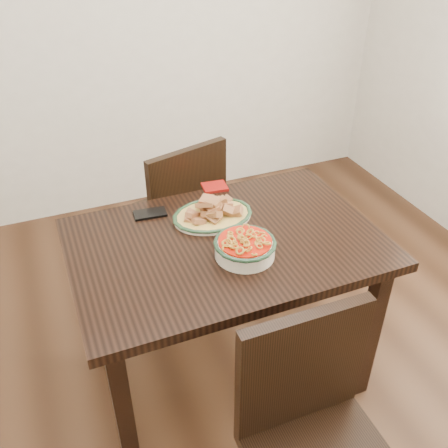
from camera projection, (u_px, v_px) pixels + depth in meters
name	position (u px, v px, depth m)	size (l,w,h in m)	color
floor	(239.00, 383.00, 2.26)	(3.50, 3.50, 0.00)	#321C10
wall_back	(121.00, 4.00, 2.87)	(3.50, 0.10, 2.60)	silver
dining_table	(226.00, 261.00, 1.95)	(1.17, 0.78, 0.75)	black
chair_far	(178.00, 213.00, 2.51)	(0.52, 0.52, 0.89)	black
chair_near	(314.00, 432.00, 1.50)	(0.42, 0.42, 0.89)	black
fish_plate	(213.00, 209.00, 1.99)	(0.32, 0.25, 0.11)	#EEE6C9
noodle_bowl	(245.00, 246.00, 1.79)	(0.23, 0.23, 0.08)	#EEE4C9
smartphone	(150.00, 213.00, 2.04)	(0.13, 0.07, 0.01)	black
napkin	(215.00, 187.00, 2.22)	(0.11, 0.09, 0.01)	maroon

